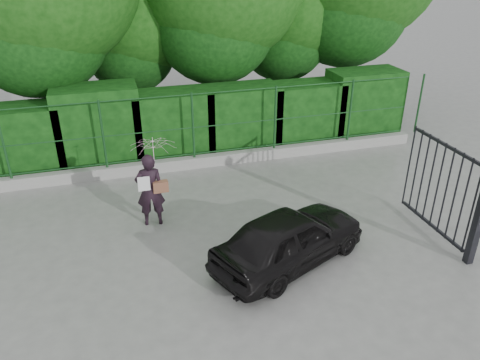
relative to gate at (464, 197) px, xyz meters
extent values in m
plane|color=gray|center=(-4.60, 0.72, -1.19)|extent=(80.00, 80.00, 0.00)
cube|color=#9E9E99|center=(-4.60, 5.22, -1.04)|extent=(14.00, 0.25, 0.30)
cylinder|color=#16421C|center=(-8.80, 5.22, 0.01)|extent=(0.06, 0.06, 1.80)
cylinder|color=#16421C|center=(-6.50, 5.22, 0.01)|extent=(0.06, 0.06, 1.80)
cylinder|color=#16421C|center=(-4.20, 5.22, 0.01)|extent=(0.06, 0.06, 1.80)
cylinder|color=#16421C|center=(-1.90, 5.22, 0.01)|extent=(0.06, 0.06, 1.80)
cylinder|color=#16421C|center=(0.40, 5.22, 0.01)|extent=(0.06, 0.06, 1.80)
cylinder|color=#16421C|center=(2.70, 5.22, 0.01)|extent=(0.06, 0.06, 1.80)
cylinder|color=#16421C|center=(-4.60, 5.22, -0.79)|extent=(13.60, 0.03, 0.03)
cylinder|color=#16421C|center=(-4.60, 5.22, -0.04)|extent=(13.60, 0.03, 0.03)
cylinder|color=#16421C|center=(-4.60, 5.22, 0.86)|extent=(13.60, 0.03, 0.03)
cube|color=black|center=(-8.60, 6.22, -0.29)|extent=(2.20, 1.20, 1.80)
cube|color=black|center=(-6.60, 6.22, -0.10)|extent=(2.20, 1.20, 2.18)
cube|color=black|center=(-4.60, 6.22, -0.25)|extent=(2.20, 1.20, 1.88)
cube|color=black|center=(-2.60, 6.22, -0.25)|extent=(2.20, 1.20, 1.88)
cube|color=black|center=(-0.60, 6.22, -0.28)|extent=(2.20, 1.20, 1.81)
cube|color=black|center=(1.40, 6.22, -0.16)|extent=(2.20, 1.20, 2.06)
cylinder|color=black|center=(-7.60, 7.92, 1.06)|extent=(0.36, 0.36, 4.50)
cylinder|color=black|center=(-5.10, 9.22, 0.44)|extent=(0.36, 0.36, 3.25)
sphere|color=#14470F|center=(-5.10, 9.22, 2.39)|extent=(3.90, 3.90, 3.90)
cylinder|color=black|center=(-2.60, 8.22, 0.94)|extent=(0.36, 0.36, 4.25)
cylinder|color=black|center=(-0.10, 8.92, 0.56)|extent=(0.36, 0.36, 3.50)
sphere|color=#14470F|center=(-0.10, 8.92, 2.66)|extent=(4.20, 4.20, 4.20)
cylinder|color=black|center=(1.90, 8.52, 1.19)|extent=(0.36, 0.36, 4.75)
cube|color=black|center=(0.00, -0.48, -0.09)|extent=(0.14, 0.14, 2.20)
cube|color=black|center=(0.00, 0.67, -1.04)|extent=(0.05, 2.00, 0.06)
cube|color=black|center=(0.00, 0.67, 0.76)|extent=(0.05, 2.00, 0.06)
cylinder|color=black|center=(0.00, -0.28, -0.14)|extent=(0.04, 0.04, 1.90)
cylinder|color=black|center=(0.00, -0.03, -0.14)|extent=(0.04, 0.04, 1.90)
cylinder|color=black|center=(0.00, 0.22, -0.14)|extent=(0.04, 0.04, 1.90)
cylinder|color=black|center=(0.00, 0.47, -0.14)|extent=(0.04, 0.04, 1.90)
cylinder|color=black|center=(0.00, 0.72, -0.14)|extent=(0.04, 0.04, 1.90)
cylinder|color=black|center=(0.00, 0.97, -0.14)|extent=(0.04, 0.04, 1.90)
cylinder|color=black|center=(0.00, 1.22, -0.14)|extent=(0.04, 0.04, 1.90)
cylinder|color=black|center=(0.00, 1.47, -0.14)|extent=(0.04, 0.04, 1.90)
cylinder|color=black|center=(0.00, 1.72, -0.14)|extent=(0.04, 0.04, 1.90)
imported|color=black|center=(-5.65, 2.63, -0.37)|extent=(0.63, 0.44, 1.64)
imported|color=#FDCFEA|center=(-5.50, 2.68, 0.32)|extent=(0.95, 0.97, 0.87)
cube|color=brown|center=(-5.43, 2.55, -0.27)|extent=(0.32, 0.15, 0.24)
cube|color=white|center=(-5.77, 2.51, -0.14)|extent=(0.25, 0.02, 0.32)
imported|color=black|center=(-3.31, 0.51, -0.64)|extent=(3.48, 2.51, 1.10)
camera|label=1|loc=(-6.25, -6.29, 4.28)|focal=35.00mm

